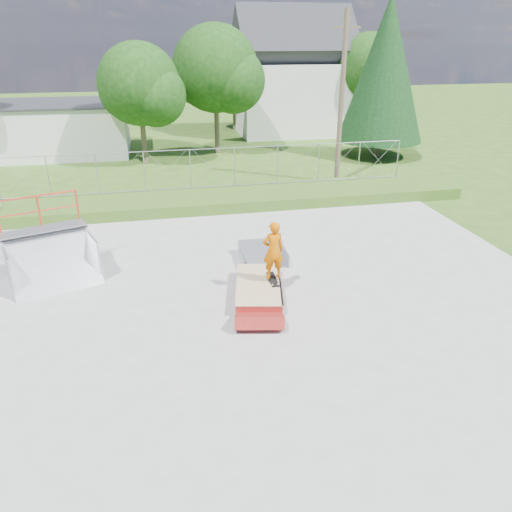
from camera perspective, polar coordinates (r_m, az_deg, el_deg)
The scene contains 17 objects.
ground at distance 13.51m, azimuth -3.25°, elevation -6.77°, with size 120.00×120.00×0.00m, color #2E5016.
concrete_pad at distance 13.50m, azimuth -3.25°, elevation -6.70°, with size 20.00×16.00×0.04m, color gray.
grass_berm at distance 22.09m, azimuth -7.12°, elevation 6.28°, with size 24.00×3.00×0.50m, color #2E5016.
grind_box at distance 14.38m, azimuth 0.29°, elevation -3.81°, with size 1.76×2.82×0.39m.
quarter_pipe at distance 15.95m, azimuth -22.54°, elevation 1.26°, with size 2.47×2.09×2.47m, color #A8AAB0, non-canonical shape.
flat_bank_ramp at distance 16.52m, azimuth 0.86°, elevation 0.17°, with size 1.50×1.60×0.46m, color #A8AAB0, non-canonical shape.
skateboard at distance 14.39m, azimuth 1.93°, elevation -2.73°, with size 0.22×0.80×0.02m, color black.
skater at distance 14.03m, azimuth 1.98°, elevation 0.37°, with size 0.62×0.41×1.70m, color #C55B01.
chain_link_fence at distance 22.73m, azimuth -7.51°, elevation 9.79°, with size 20.00×0.06×1.80m, color gray, non-canonical shape.
utility_building_flat at distance 34.52m, azimuth -22.99°, elevation 13.17°, with size 10.00×6.00×3.00m, color silver.
gable_house at distance 39.10m, azimuth 4.17°, elevation 19.45°, with size 8.40×6.08×8.94m.
utility_pole at distance 25.38m, azimuth 9.74°, elevation 17.11°, with size 0.24×0.24×8.00m, color brown.
tree_left_near at distance 29.45m, azimuth -12.71°, elevation 18.27°, with size 4.76×4.48×6.65m.
tree_center at distance 31.69m, azimuth -4.10°, elevation 20.22°, with size 5.44×5.12×7.60m.
tree_right_far at distance 38.81m, azimuth 13.12°, elevation 19.94°, with size 5.10×4.80×7.12m.
tree_back_mid at distance 40.08m, azimuth -2.13°, elevation 19.31°, with size 4.08×3.84×5.70m.
conifer_tree at distance 31.65m, azimuth 14.55°, elevation 19.94°, with size 5.04×5.04×9.10m.
Camera 1 is at (-1.65, -11.50, 6.91)m, focal length 35.00 mm.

